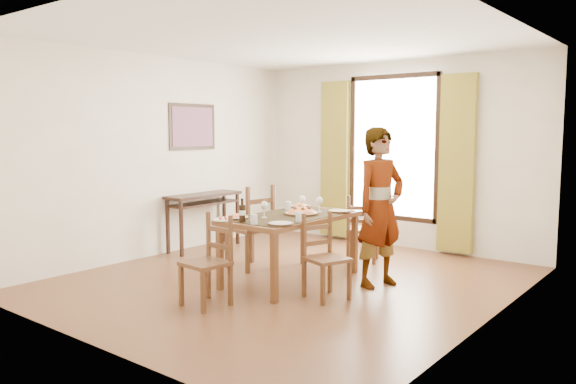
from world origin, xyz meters
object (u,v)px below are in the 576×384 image
Objects in this scene: console_table at (204,202)px; pasta_platter at (301,210)px; dining_table at (291,221)px; man at (380,207)px.

console_table is 3.00× the size of pasta_platter.
dining_table is 0.93× the size of man.
console_table is at bearing 104.74° from man.
dining_table is 1.00m from man.
man is at bearing -2.86° from console_table.
man is (0.88, 0.46, 0.18)m from dining_table.
console_table is at bearing 166.69° from pasta_platter.
pasta_platter is at bearing -13.31° from console_table.
dining_table is 0.17m from pasta_platter.
console_table is 0.69× the size of man.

